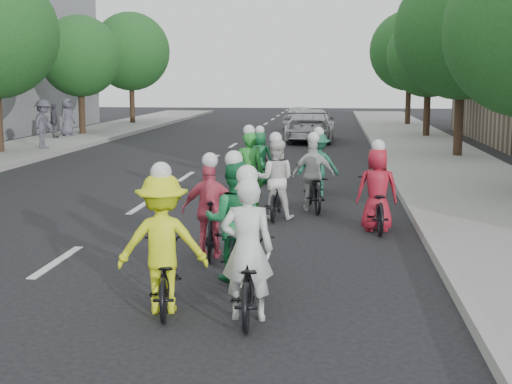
% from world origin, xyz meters
% --- Properties ---
extents(ground, '(120.00, 120.00, 0.00)m').
position_xyz_m(ground, '(0.00, 0.00, 0.00)').
color(ground, black).
rests_on(ground, ground).
extents(sidewalk_right, '(4.00, 80.00, 0.15)m').
position_xyz_m(sidewalk_right, '(8.00, 10.00, 0.07)').
color(sidewalk_right, gray).
rests_on(sidewalk_right, ground).
extents(curb_right, '(0.18, 80.00, 0.18)m').
position_xyz_m(curb_right, '(6.05, 10.00, 0.09)').
color(curb_right, '#999993').
rests_on(curb_right, ground).
extents(tree_l_4, '(4.00, 4.00, 5.97)m').
position_xyz_m(tree_l_4, '(-8.20, 24.00, 3.96)').
color(tree_l_4, black).
rests_on(tree_l_4, ground).
extents(tree_l_5, '(4.80, 4.80, 6.93)m').
position_xyz_m(tree_l_5, '(-8.20, 33.00, 4.52)').
color(tree_l_5, black).
rests_on(tree_l_5, ground).
extents(tree_r_1, '(4.80, 4.80, 6.93)m').
position_xyz_m(tree_r_1, '(8.80, 15.60, 4.52)').
color(tree_r_1, black).
rests_on(tree_r_1, ground).
extents(tree_r_2, '(4.00, 4.00, 5.97)m').
position_xyz_m(tree_r_2, '(8.80, 24.60, 3.96)').
color(tree_r_2, black).
rests_on(tree_r_2, ground).
extents(tree_r_3, '(4.80, 4.80, 6.93)m').
position_xyz_m(tree_r_3, '(8.80, 33.60, 4.52)').
color(tree_r_3, black).
rests_on(tree_r_3, ground).
extents(cyclist_0, '(0.70, 1.77, 1.89)m').
position_xyz_m(cyclist_0, '(3.35, -2.30, 0.60)').
color(cyclist_0, black).
rests_on(cyclist_0, ground).
extents(cyclist_1, '(0.88, 1.70, 1.89)m').
position_xyz_m(cyclist_1, '(2.95, -0.63, 0.71)').
color(cyclist_1, black).
rests_on(cyclist_1, ground).
extents(cyclist_2, '(1.22, 1.70, 1.89)m').
position_xyz_m(cyclist_2, '(2.27, -2.15, 0.71)').
color(cyclist_2, black).
rests_on(cyclist_2, ground).
extents(cyclist_3, '(0.96, 1.63, 1.72)m').
position_xyz_m(cyclist_3, '(2.39, 0.61, 0.63)').
color(cyclist_3, black).
rests_on(cyclist_3, ground).
extents(cyclist_4, '(0.81, 1.91, 1.76)m').
position_xyz_m(cyclist_4, '(5.20, 3.01, 0.61)').
color(cyclist_4, black).
rests_on(cyclist_4, ground).
extents(cyclist_5, '(0.67, 1.63, 1.90)m').
position_xyz_m(cyclist_5, '(2.53, 4.76, 0.66)').
color(cyclist_5, black).
rests_on(cyclist_5, ground).
extents(cyclist_6, '(0.82, 1.73, 1.80)m').
position_xyz_m(cyclist_6, '(3.17, 4.02, 0.64)').
color(cyclist_6, black).
rests_on(cyclist_6, ground).
extents(cyclist_7, '(1.05, 1.81, 1.72)m').
position_xyz_m(cyclist_7, '(3.99, 6.97, 0.67)').
color(cyclist_7, black).
rests_on(cyclist_7, ground).
extents(cyclist_8, '(0.98, 1.95, 1.74)m').
position_xyz_m(cyclist_8, '(3.92, 5.01, 0.60)').
color(cyclist_8, black).
rests_on(cyclist_8, ground).
extents(cyclist_9, '(0.77, 1.77, 1.61)m').
position_xyz_m(cyclist_9, '(2.33, 8.96, 0.60)').
color(cyclist_9, black).
rests_on(cyclist_9, ground).
extents(follow_car_lead, '(2.23, 5.25, 1.51)m').
position_xyz_m(follow_car_lead, '(3.28, 22.39, 0.75)').
color(follow_car_lead, silver).
rests_on(follow_car_lead, ground).
extents(follow_car_trail, '(2.02, 4.20, 1.39)m').
position_xyz_m(follow_car_trail, '(2.45, 30.27, 0.69)').
color(follow_car_trail, silver).
rests_on(follow_car_trail, ground).
extents(spectator_0, '(0.80, 1.29, 1.93)m').
position_xyz_m(spectator_0, '(-7.02, 16.40, 1.11)').
color(spectator_0, '#52525F').
rests_on(spectator_0, sidewalk_left).
extents(spectator_1, '(0.67, 1.01, 1.60)m').
position_xyz_m(spectator_1, '(-8.55, 21.22, 0.95)').
color(spectator_1, '#4D4C59').
rests_on(spectator_1, sidewalk_left).
extents(spectator_2, '(0.78, 1.00, 1.80)m').
position_xyz_m(spectator_2, '(-8.43, 22.59, 1.05)').
color(spectator_2, '#525360').
rests_on(spectator_2, sidewalk_left).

